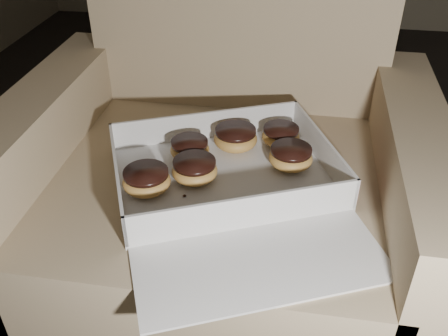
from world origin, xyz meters
The scene contains 13 objects.
floor centered at (0.00, 0.00, 0.00)m, with size 4.50×4.50×0.00m, color black.
armchair centered at (-0.51, 0.04, 0.30)m, with size 0.92×0.78×0.96m.
bakery_box centered at (-0.47, -0.09, 0.44)m, with size 0.60×0.64×0.07m.
donut_a centered at (-0.63, -0.13, 0.46)m, with size 0.10×0.10×0.05m.
donut_b centered at (-0.48, 0.06, 0.46)m, with size 0.10×0.10×0.05m.
donut_c centered at (-0.55, -0.07, 0.46)m, with size 0.09×0.09×0.05m.
donut_d centered at (-0.57, 0.01, 0.46)m, with size 0.09×0.09×0.04m.
donut_e centered at (-0.38, 0.09, 0.46)m, with size 0.09×0.09×0.04m.
donut_f centered at (-0.35, 0.01, 0.46)m, with size 0.09×0.09×0.05m.
crumb_a centered at (-0.55, -0.13, 0.44)m, with size 0.01×0.01×0.00m, color black.
crumb_b centered at (-0.27, -0.11, 0.44)m, with size 0.01×0.01×0.00m, color black.
crumb_c centered at (-0.37, -0.11, 0.44)m, with size 0.01×0.01×0.00m, color black.
crumb_d centered at (-0.45, -0.19, 0.44)m, with size 0.01×0.01×0.00m, color black.
Camera 1 is at (-0.35, -0.89, 1.05)m, focal length 40.00 mm.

